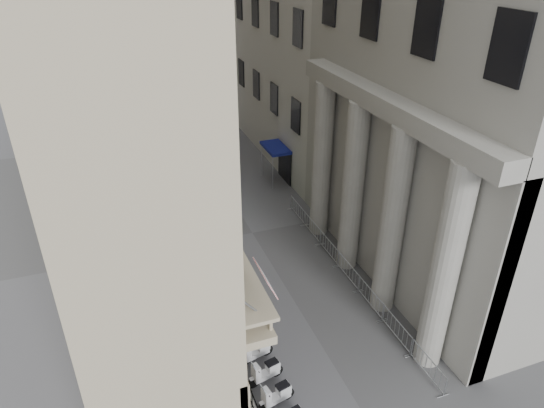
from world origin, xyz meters
The scene contains 25 objects.
iron_fence centered at (-4.30, 18.00, 0.00)m, with size 0.30×28.00×1.40m, color black, non-canonical shape.
blue_awning centered at (4.15, 26.00, 0.00)m, with size 1.60×3.00×3.00m, color navy, non-canonical shape.
scooter_2 centered at (-3.21, 5.98, 0.00)m, with size 0.56×1.40×1.50m, color silver, non-canonical shape.
scooter_3 centered at (-3.21, 7.30, 0.00)m, with size 0.56×1.40×1.50m, color silver, non-canonical shape.
scooter_4 centered at (-3.21, 8.63, 0.00)m, with size 0.56×1.40×1.50m, color silver, non-canonical shape.
scooter_5 centered at (-3.21, 9.95, 0.00)m, with size 0.56×1.40×1.50m, color silver, non-canonical shape.
scooter_6 centered at (-3.21, 11.27, 0.00)m, with size 0.56×1.40×1.50m, color silver, non-canonical shape.
scooter_7 centered at (-3.21, 12.59, 0.00)m, with size 0.56×1.40×1.50m, color silver, non-canonical shape.
scooter_8 centered at (-3.21, 13.91, 0.00)m, with size 0.56×1.40×1.50m, color silver, non-canonical shape.
scooter_9 centered at (-3.21, 15.23, 0.00)m, with size 0.56×1.40×1.50m, color silver, non-canonical shape.
scooter_10 centered at (-3.21, 16.55, 0.00)m, with size 0.56×1.40×1.50m, color silver, non-canonical shape.
scooter_11 centered at (-3.21, 17.87, 0.00)m, with size 0.56×1.40×1.50m, color silver, non-canonical shape.
barrier_0 centered at (3.64, 5.13, 0.00)m, with size 0.60×2.40×1.10m, color #ACAFB4, non-canonical shape.
barrier_1 centered at (3.64, 7.63, 0.00)m, with size 0.60×2.40×1.10m, color #ACAFB4, non-canonical shape.
barrier_2 centered at (3.64, 10.13, 0.00)m, with size 0.60×2.40×1.10m, color #ACAFB4, non-canonical shape.
barrier_3 centered at (3.64, 12.63, 0.00)m, with size 0.60×2.40×1.10m, color #ACAFB4, non-canonical shape.
barrier_4 centered at (3.64, 15.13, 0.00)m, with size 0.60×2.40×1.10m, color #ACAFB4, non-canonical shape.
barrier_5 centered at (3.64, 17.63, 0.00)m, with size 0.60×2.40×1.10m, color #ACAFB4, non-canonical shape.
barrier_6 centered at (3.64, 20.13, 0.00)m, with size 0.60×2.40×1.10m, color #ACAFB4, non-canonical shape.
security_tent centered at (-3.20, 21.66, 2.53)m, with size 3.73×3.73×3.03m.
street_lamp centered at (-3.93, 27.83, 4.44)m, with size 2.45×0.50×7.52m.
info_kiosk centered at (-2.49, 22.70, 0.83)m, with size 0.52×0.80×1.64m.
pedestrian_a centered at (-0.13, 23.84, 0.86)m, with size 0.63×0.41×1.72m, color black.
pedestrian_b centered at (2.10, 35.94, 0.80)m, with size 0.78×0.60×1.59m, color black.
pedestrian_c centered at (-0.40, 32.24, 0.95)m, with size 0.93×0.61×1.91m, color black.
Camera 1 is at (-8.09, -6.89, 17.20)m, focal length 32.00 mm.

